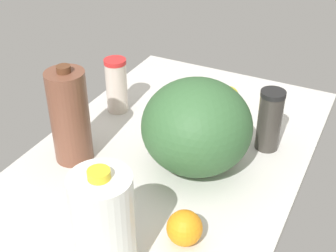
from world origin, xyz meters
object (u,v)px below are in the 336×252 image
object	(u,v)px
watermelon	(197,127)
lemon_loose	(228,97)
chocolate_milk_jug	(70,117)
milk_jug	(104,225)
tumbler_cup	(117,85)
shaker_bottle	(270,120)
orange_near_front	(185,228)

from	to	relation	value
watermelon	lemon_loose	distance (cm)	36.93
lemon_loose	chocolate_milk_jug	bearing A→B (deg)	148.24
lemon_loose	milk_jug	bearing A→B (deg)	-179.23
chocolate_milk_jug	lemon_loose	distance (cm)	56.90
tumbler_cup	watermelon	world-z (taller)	watermelon
shaker_bottle	orange_near_front	distance (cm)	46.11
milk_jug	tumbler_cup	world-z (taller)	milk_jug
orange_near_front	lemon_loose	distance (cm)	64.53
shaker_bottle	tumbler_cup	xyz separation A→B (cm)	(-1.15, 51.33, -0.15)
orange_near_front	lemon_loose	size ratio (longest dim) A/B	1.15
watermelon	orange_near_front	world-z (taller)	watermelon
chocolate_milk_jug	shaker_bottle	bearing A→B (deg)	-58.40
milk_jug	orange_near_front	xyz separation A→B (cm)	(14.24, -11.74, -8.34)
chocolate_milk_jug	lemon_loose	bearing A→B (deg)	-31.76
chocolate_milk_jug	lemon_loose	world-z (taller)	chocolate_milk_jug
milk_jug	shaker_bottle	distance (cm)	62.33
tumbler_cup	lemon_loose	bearing A→B (deg)	-59.63
chocolate_milk_jug	milk_jug	bearing A→B (deg)	-134.39
tumbler_cup	watermelon	size ratio (longest dim) A/B	0.62
shaker_bottle	watermelon	size ratio (longest dim) A/B	0.63
tumbler_cup	lemon_loose	distance (cm)	38.01
shaker_bottle	chocolate_milk_jug	world-z (taller)	chocolate_milk_jug
tumbler_cup	orange_near_front	distance (cm)	63.47
milk_jug	watermelon	world-z (taller)	milk_jug
orange_near_front	milk_jug	bearing A→B (deg)	140.49
chocolate_milk_jug	orange_near_front	distance (cm)	46.07
shaker_bottle	tumbler_cup	world-z (taller)	shaker_bottle
chocolate_milk_jug	orange_near_front	size ratio (longest dim) A/B	3.47
tumbler_cup	lemon_loose	size ratio (longest dim) A/B	2.55
watermelon	orange_near_front	size ratio (longest dim) A/B	3.59
milk_jug	shaker_bottle	xyz separation A→B (cm)	(59.64, -17.85, -3.04)
shaker_bottle	chocolate_milk_jug	distance (cm)	56.95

